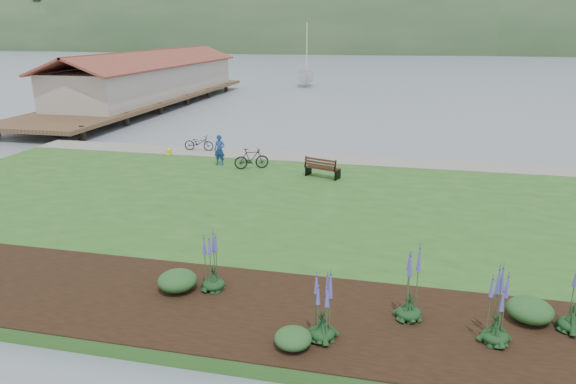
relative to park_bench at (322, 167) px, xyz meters
name	(u,v)px	position (x,y,z in m)	size (l,w,h in m)	color
ground	(279,202)	(-1.45, -2.99, -0.92)	(600.00, 600.00, 0.00)	slate
lawn	(267,213)	(-1.45, -4.99, -0.72)	(34.00, 20.00, 0.40)	#285B20
shoreline_path	(307,157)	(-1.45, 3.91, -0.51)	(34.00, 2.20, 0.03)	gray
garden_bed	(302,315)	(1.55, -12.79, -0.50)	(24.00, 4.40, 0.04)	black
far_hillside	(452,52)	(18.55, 167.01, -0.92)	(580.00, 80.00, 38.00)	#2D4B2A
pier_pavilion	(152,78)	(-21.45, 24.53, 1.72)	(8.00, 36.00, 5.40)	#4C3826
park_bench	(322,167)	(0.00, 0.00, 0.00)	(1.82, 1.19, 1.05)	#321B13
person	(219,148)	(-5.75, 1.22, 0.45)	(0.70, 0.48, 1.93)	navy
bicycle_a	(199,143)	(-8.16, 4.21, -0.04)	(1.83, 0.64, 0.95)	black
bicycle_b	(251,159)	(-3.87, 0.86, 0.02)	(1.81, 0.52, 1.09)	black
sailboat	(306,86)	(-9.35, 45.13, -0.92)	(9.99, 10.17, 26.33)	silver
pannier	(169,152)	(-9.49, 2.87, -0.36)	(0.20, 0.31, 0.33)	yellow
echium_0	(322,309)	(2.22, -13.77, 0.33)	(0.62, 0.62, 1.92)	#123318
echium_1	(411,287)	(4.20, -12.40, 0.40)	(0.62, 0.62, 2.29)	#123318
echium_2	(498,311)	(6.17, -13.01, 0.35)	(0.62, 0.62, 1.96)	#123318
echium_3	(575,300)	(8.04, -12.07, 0.33)	(0.62, 0.62, 2.14)	#123318
echium_4	(213,262)	(-1.13, -12.04, 0.35)	(0.62, 0.62, 2.05)	#123318
shrub_0	(177,281)	(-2.11, -12.27, -0.21)	(1.10, 1.10, 0.55)	#1E4C21
shrub_1	(293,338)	(1.62, -14.22, -0.26)	(0.87, 0.87, 0.44)	#1E4C21
shrub_2	(530,310)	(7.16, -11.80, -0.20)	(1.12, 1.12, 0.56)	#1E4C21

